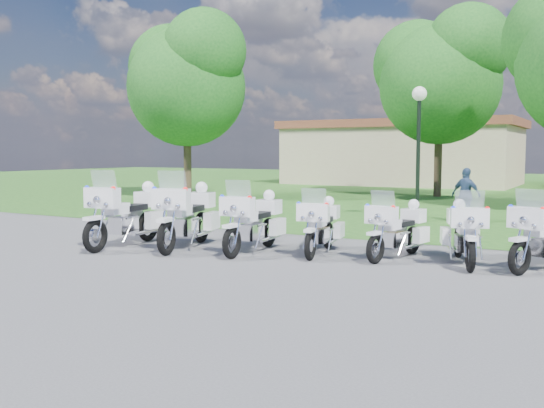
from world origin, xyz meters
The scene contains 13 objects.
ground centered at (0.00, 0.00, 0.00)m, with size 100.00×100.00×0.00m, color #525257.
grass_lawn centered at (0.00, 27.00, 0.00)m, with size 100.00×48.00×0.01m, color #275A1C.
motorcycle_0 centered at (-3.43, -0.49, 0.73)m, with size 1.00×2.61×1.75m.
motorcycle_1 centered at (-2.07, -0.02, 0.73)m, with size 1.24×2.57×1.75m.
motorcycle_2 centered at (-0.50, 0.25, 0.66)m, with size 0.86×2.35×1.58m.
motorcycle_3 centered at (0.85, 0.75, 0.59)m, with size 0.94×2.10×1.42m.
motorcycle_4 centered at (2.43, 1.02, 0.59)m, with size 0.93×2.07×1.40m.
motorcycle_5 centered at (3.70, 1.07, 0.61)m, with size 1.18×2.07×1.45m.
lamp_post centered at (0.92, 7.59, 3.11)m, with size 0.44×0.44×4.11m.
tree_0 centered at (-11.15, 11.80, 5.58)m, with size 6.33×5.40×8.44m.
tree_1 centered at (-1.20, 18.10, 5.80)m, with size 6.58×5.61×8.77m.
building_west centered at (-6.00, 28.00, 2.07)m, with size 14.56×8.32×4.10m.
bystander_c centered at (2.29, 7.97, 0.82)m, with size 0.96×0.40×1.65m, color navy.
Camera 1 is at (6.19, -10.75, 2.15)m, focal length 40.00 mm.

